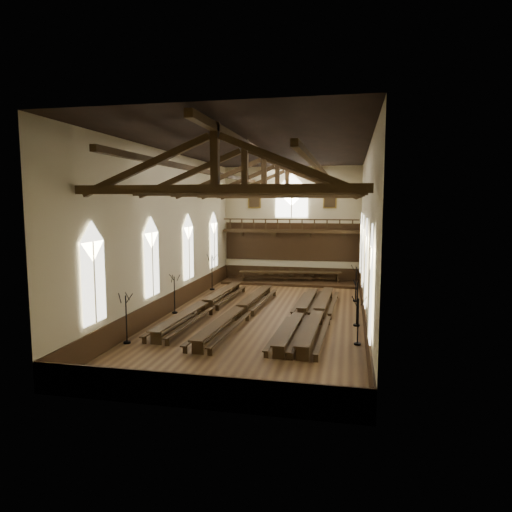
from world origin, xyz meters
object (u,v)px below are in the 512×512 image
at_px(high_table, 290,273).
at_px(candelabrum_left_mid, 175,302).
at_px(candelabrum_right_near, 358,330).
at_px(candelabrum_right_mid, 357,312).
at_px(refectory_row_a, 205,304).
at_px(candelabrum_left_near, 127,328).
at_px(candelabrum_left_far, 212,279).
at_px(candelabrum_right_far, 356,290).
at_px(refectory_row_b, 240,309).
at_px(refectory_row_d, 319,313).
at_px(refectory_row_c, 300,313).
at_px(dais, 290,282).

xyz_separation_m(high_table, candelabrum_left_mid, (-5.67, -12.01, -0.14)).
relative_size(candelabrum_left_mid, candelabrum_right_near, 1.02).
bearing_deg(candelabrum_right_mid, candelabrum_left_mid, 176.43).
bearing_deg(candelabrum_right_mid, high_table, 113.14).
distance_m(refectory_row_a, candelabrum_right_mid, 9.42).
distance_m(candelabrum_left_near, candelabrum_left_mid, 6.24).
distance_m(candelabrum_left_near, candelabrum_right_mid, 12.41).
bearing_deg(high_table, candelabrum_right_near, -71.44).
bearing_deg(candelabrum_left_far, candelabrum_right_mid, -37.66).
distance_m(candelabrum_left_mid, candelabrum_right_near, 11.85).
xyz_separation_m(candelabrum_left_near, candelabrum_left_mid, (0.00, 6.24, -0.02)).
relative_size(candelabrum_left_near, candelabrum_right_far, 0.99).
bearing_deg(high_table, candelabrum_right_mid, -66.86).
relative_size(candelabrum_left_mid, candelabrum_right_far, 0.96).
xyz_separation_m(refectory_row_b, candelabrum_right_far, (6.80, 6.13, 0.25)).
xyz_separation_m(refectory_row_d, candelabrum_left_mid, (-8.94, 0.20, 0.22)).
bearing_deg(high_table, candelabrum_left_mid, -115.28).
bearing_deg(candelabrum_right_far, refectory_row_b, -137.99).
relative_size(candelabrum_left_far, candelabrum_right_mid, 1.08).
xyz_separation_m(candelabrum_left_mid, candelabrum_left_far, (-0.00, 7.87, 0.11)).
distance_m(refectory_row_c, dais, 12.60).
bearing_deg(refectory_row_b, dais, 83.63).
height_order(refectory_row_a, refectory_row_c, refectory_row_a).
height_order(refectory_row_c, candelabrum_left_mid, candelabrum_left_mid).
relative_size(refectory_row_a, candelabrum_right_near, 5.87).
relative_size(refectory_row_b, candelabrum_right_far, 5.55).
height_order(refectory_row_a, dais, refectory_row_a).
bearing_deg(candelabrum_right_mid, refectory_row_b, 176.70).
distance_m(refectory_row_c, high_table, 12.60).
bearing_deg(dais, high_table, -91.79).
bearing_deg(candelabrum_left_far, refectory_row_c, -46.37).
relative_size(refectory_row_b, candelabrum_left_far, 5.04).
relative_size(refectory_row_c, dais, 1.20).
height_order(refectory_row_a, refectory_row_b, same).
xyz_separation_m(refectory_row_b, candelabrum_left_far, (-4.30, 8.18, 0.33)).
bearing_deg(candelabrum_left_mid, refectory_row_c, -2.86).
bearing_deg(dais, candelabrum_right_near, -71.44).
xyz_separation_m(candelabrum_left_mid, candelabrum_right_far, (11.10, 5.83, 0.03)).
relative_size(refectory_row_d, candelabrum_right_far, 5.53).
distance_m(dais, candelabrum_left_mid, 13.30).
relative_size(refectory_row_c, candelabrum_right_mid, 5.21).
height_order(refectory_row_b, refectory_row_c, refectory_row_b).
relative_size(candelabrum_right_near, candelabrum_right_far, 0.95).
distance_m(refectory_row_b, candelabrum_right_mid, 6.82).
bearing_deg(candelabrum_left_near, candelabrum_left_far, 90.00).
bearing_deg(candelabrum_right_far, candelabrum_right_mid, -90.00).
bearing_deg(candelabrum_right_mid, candelabrum_right_far, 90.00).
height_order(refectory_row_d, candelabrum_left_mid, candelabrum_left_mid).
xyz_separation_m(refectory_row_a, candelabrum_right_mid, (9.32, -1.34, 0.27)).
bearing_deg(candelabrum_left_mid, dais, 64.72).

